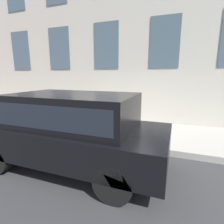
% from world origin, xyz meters
% --- Properties ---
extents(ground_plane, '(80.00, 80.00, 0.00)m').
position_xyz_m(ground_plane, '(0.00, 0.00, 0.00)').
color(ground_plane, '#38383A').
extents(sidewalk, '(2.74, 60.00, 0.18)m').
position_xyz_m(sidewalk, '(1.37, 0.00, 0.09)').
color(sidewalk, '#B2ADA3').
rests_on(sidewalk, ground_plane).
extents(building_facade, '(0.33, 40.00, 7.48)m').
position_xyz_m(building_facade, '(2.89, -0.00, 3.75)').
color(building_facade, beige).
rests_on(building_facade, ground_plane).
extents(fire_hydrant, '(0.37, 0.47, 0.86)m').
position_xyz_m(fire_hydrant, '(0.47, 0.53, 0.62)').
color(fire_hydrant, gold).
rests_on(fire_hydrant, sidewalk).
extents(person, '(0.28, 0.19, 1.17)m').
position_xyz_m(person, '(0.89, -0.19, 0.88)').
color(person, navy).
rests_on(person, sidewalk).
extents(parked_truck_black_near, '(1.86, 4.35, 1.71)m').
position_xyz_m(parked_truck_black_near, '(-1.29, 0.41, 0.98)').
color(parked_truck_black_near, black).
rests_on(parked_truck_black_near, ground_plane).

